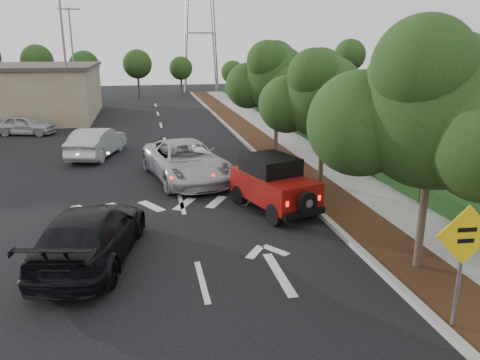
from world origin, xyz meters
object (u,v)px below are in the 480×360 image
object	(u,v)px
speed_hump_sign	(463,250)
silver_suv_ahead	(186,161)
red_jeep	(271,183)
black_suv_oncoming	(91,234)

from	to	relation	value
speed_hump_sign	silver_suv_ahead	bearing A→B (deg)	113.44
silver_suv_ahead	speed_hump_sign	distance (m)	13.16
red_jeep	black_suv_oncoming	world-z (taller)	red_jeep
red_jeep	silver_suv_ahead	size ratio (longest dim) A/B	0.66
black_suv_oncoming	speed_hump_sign	world-z (taller)	speed_hump_sign
silver_suv_ahead	red_jeep	bearing A→B (deg)	-71.37
black_suv_oncoming	silver_suv_ahead	bearing A→B (deg)	-102.19
red_jeep	silver_suv_ahead	distance (m)	5.16
silver_suv_ahead	black_suv_oncoming	world-z (taller)	silver_suv_ahead
red_jeep	silver_suv_ahead	world-z (taller)	red_jeep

